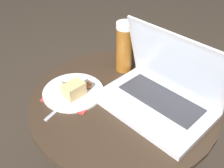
# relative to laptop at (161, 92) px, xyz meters

# --- Properties ---
(table) EXTENTS (0.66, 0.66, 0.54)m
(table) POSITION_rel_laptop_xyz_m (-0.12, -0.05, -0.21)
(table) COLOR black
(table) RESTS_ON ground_plane
(napkin) EXTENTS (0.19, 0.15, 0.00)m
(napkin) POSITION_rel_laptop_xyz_m (-0.27, -0.15, -0.05)
(napkin) COLOR #B7332D
(napkin) RESTS_ON table
(laptop) EXTENTS (0.41, 0.32, 0.26)m
(laptop) POSITION_rel_laptop_xyz_m (0.00, 0.00, 0.00)
(laptop) COLOR silver
(laptop) RESTS_ON table
(beer_glass) EXTENTS (0.07, 0.07, 0.20)m
(beer_glass) POSITION_rel_laptop_xyz_m (-0.21, 0.11, 0.05)
(beer_glass) COLOR brown
(beer_glass) RESTS_ON table
(snack_plate) EXTENTS (0.22, 0.22, 0.06)m
(snack_plate) POSITION_rel_laptop_xyz_m (-0.28, -0.12, -0.04)
(snack_plate) COLOR white
(snack_plate) RESTS_ON table
(fork) EXTENTS (0.03, 0.20, 0.00)m
(fork) POSITION_rel_laptop_xyz_m (-0.27, -0.17, -0.05)
(fork) COLOR #B2B2B7
(fork) RESTS_ON table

